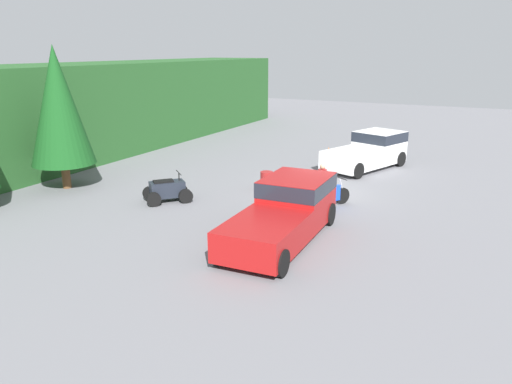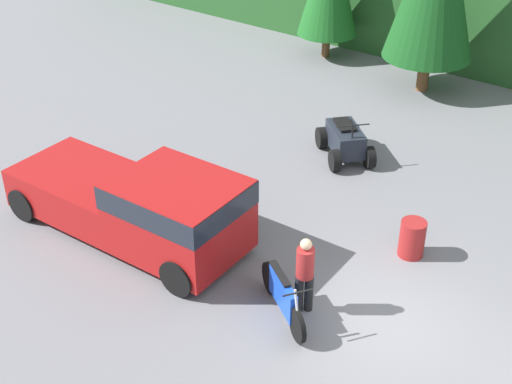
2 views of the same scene
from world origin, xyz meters
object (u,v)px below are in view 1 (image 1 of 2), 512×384
object	(u,v)px
steel_barrel	(267,181)
traffic_cone	(328,152)
rider_person	(322,182)
pickup_truck_second	(370,150)
dirt_bike	(328,196)
pickup_truck_red	(286,209)
quad_atv	(167,191)

from	to	relation	value
steel_barrel	traffic_cone	bearing A→B (deg)	-0.97
rider_person	traffic_cone	xyz separation A→B (m)	(9.55, 2.87, -0.69)
pickup_truck_second	steel_barrel	bearing A→B (deg)	174.88
pickup_truck_second	dirt_bike	size ratio (longest dim) A/B	2.94
pickup_truck_red	rider_person	world-z (taller)	pickup_truck_red
pickup_truck_red	traffic_cone	xyz separation A→B (m)	(13.80, 3.03, -0.76)
rider_person	steel_barrel	size ratio (longest dim) A/B	1.98
pickup_truck_second	steel_barrel	distance (m)	7.42
pickup_truck_second	steel_barrel	size ratio (longest dim) A/B	6.36
traffic_cone	quad_atv	bearing A→B (deg)	165.29
dirt_bike	rider_person	distance (m)	0.65
dirt_bike	quad_atv	xyz separation A→B (m)	(-2.41, 6.45, 0.02)
quad_atv	pickup_truck_second	bearing A→B (deg)	10.94
pickup_truck_red	pickup_truck_second	xyz separation A→B (m)	(11.84, 0.03, -0.00)
traffic_cone	steel_barrel	distance (m)	8.65
pickup_truck_second	rider_person	world-z (taller)	pickup_truck_second
quad_atv	rider_person	world-z (taller)	rider_person
pickup_truck_red	rider_person	size ratio (longest dim) A/B	3.46
pickup_truck_second	steel_barrel	xyz separation A→B (m)	(-6.69, 3.15, -0.57)
pickup_truck_red	traffic_cone	bearing A→B (deg)	10.64
quad_atv	steel_barrel	xyz separation A→B (m)	(3.56, -3.06, -0.05)
pickup_truck_red	quad_atv	xyz separation A→B (m)	(1.59, 6.24, -0.53)
pickup_truck_second	dirt_bike	bearing A→B (deg)	-158.16
dirt_bike	quad_atv	world-z (taller)	quad_atv
steel_barrel	quad_atv	bearing A→B (deg)	139.33
traffic_cone	rider_person	bearing A→B (deg)	-163.29
steel_barrel	pickup_truck_second	bearing A→B (deg)	-25.23
rider_person	traffic_cone	size ratio (longest dim) A/B	3.17
dirt_bike	steel_barrel	bearing A→B (deg)	105.08
pickup_truck_red	steel_barrel	size ratio (longest dim) A/B	6.86
pickup_truck_red	steel_barrel	bearing A→B (deg)	29.94
dirt_bike	traffic_cone	distance (m)	10.32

